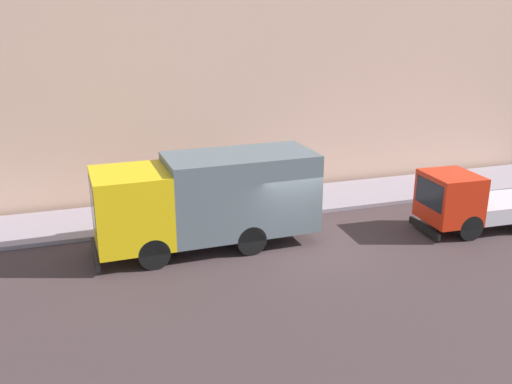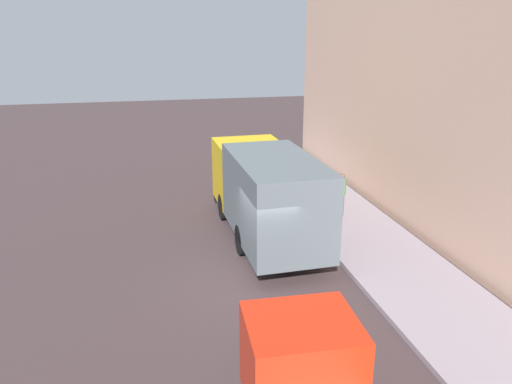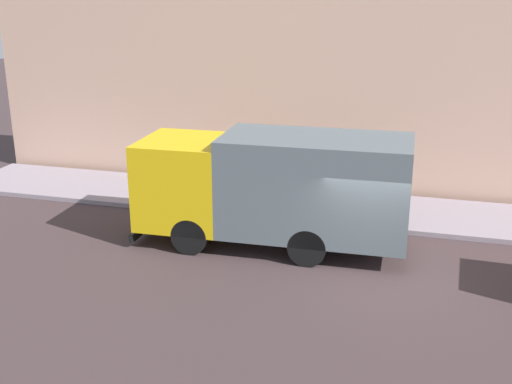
% 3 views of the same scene
% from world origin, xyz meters
% --- Properties ---
extents(ground, '(80.00, 80.00, 0.00)m').
position_xyz_m(ground, '(0.00, 0.00, 0.00)').
color(ground, '#3E2F31').
extents(sidewalk, '(3.33, 30.00, 0.15)m').
position_xyz_m(sidewalk, '(4.66, 0.00, 0.08)').
color(sidewalk, gray).
rests_on(sidewalk, ground).
extents(building_facade, '(0.50, 30.00, 10.11)m').
position_xyz_m(building_facade, '(6.83, 0.00, 5.06)').
color(building_facade, '#D5A98F').
rests_on(building_facade, ground).
extents(large_utility_truck, '(2.71, 7.65, 3.22)m').
position_xyz_m(large_utility_truck, '(1.20, 2.81, 1.79)').
color(large_utility_truck, yellow).
rests_on(large_utility_truck, ground).
extents(pedestrian_walking, '(0.41, 0.41, 1.73)m').
position_xyz_m(pedestrian_walking, '(4.49, 3.83, 1.07)').
color(pedestrian_walking, brown).
rests_on(pedestrian_walking, sidewalk).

